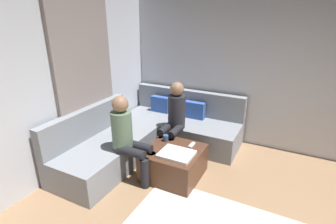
{
  "coord_description": "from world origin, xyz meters",
  "views": [
    {
      "loc": [
        -0.05,
        -1.45,
        2.18
      ],
      "look_at": [
        -1.63,
        1.63,
        0.85
      ],
      "focal_mm": 27.34,
      "sensor_mm": 36.0,
      "label": 1
    }
  ],
  "objects": [
    {
      "name": "person_on_couch_back",
      "position": [
        -1.68,
        1.93,
        0.66
      ],
      "size": [
        0.3,
        0.6,
        1.2
      ],
      "rotation": [
        0.0,
        0.0,
        3.14
      ],
      "color": "black",
      "rests_on": "ground_plane"
    },
    {
      "name": "coffee_mug",
      "position": [
        -1.62,
        1.54,
        0.47
      ],
      "size": [
        0.08,
        0.08,
        0.1
      ],
      "primitive_type": "cylinder",
      "color": "#334C72",
      "rests_on": "ottoman"
    },
    {
      "name": "wall_back",
      "position": [
        0.0,
        2.94,
        1.35
      ],
      "size": [
        6.0,
        0.12,
        2.7
      ],
      "primitive_type": "cube",
      "color": "silver",
      "rests_on": "ground_plane"
    },
    {
      "name": "person_on_couch_side",
      "position": [
        -1.93,
        1.05,
        0.66
      ],
      "size": [
        0.6,
        0.3,
        1.2
      ],
      "rotation": [
        0.0,
        0.0,
        -1.57
      ],
      "color": "black",
      "rests_on": "ground_plane"
    },
    {
      "name": "sectional_couch",
      "position": [
        -2.08,
        1.88,
        0.28
      ],
      "size": [
        2.1,
        2.55,
        0.87
      ],
      "color": "gray",
      "rests_on": "ground_plane"
    },
    {
      "name": "ottoman",
      "position": [
        -1.4,
        1.36,
        0.21
      ],
      "size": [
        0.76,
        0.76,
        0.42
      ],
      "primitive_type": "cube",
      "color": "#4C2D1E",
      "rests_on": "ground_plane"
    },
    {
      "name": "curtain_panel",
      "position": [
        -2.84,
        1.3,
        1.25
      ],
      "size": [
        0.06,
        1.1,
        2.5
      ],
      "primitive_type": "cube",
      "color": "gray",
      "rests_on": "ground_plane"
    },
    {
      "name": "game_remote",
      "position": [
        -1.22,
        1.58,
        0.43
      ],
      "size": [
        0.05,
        0.15,
        0.02
      ],
      "primitive_type": "cube",
      "color": "white",
      "rests_on": "ottoman"
    },
    {
      "name": "folded_blanket",
      "position": [
        -1.3,
        1.24,
        0.44
      ],
      "size": [
        0.44,
        0.36,
        0.04
      ],
      "primitive_type": "cube",
      "color": "white",
      "rests_on": "ottoman"
    }
  ]
}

